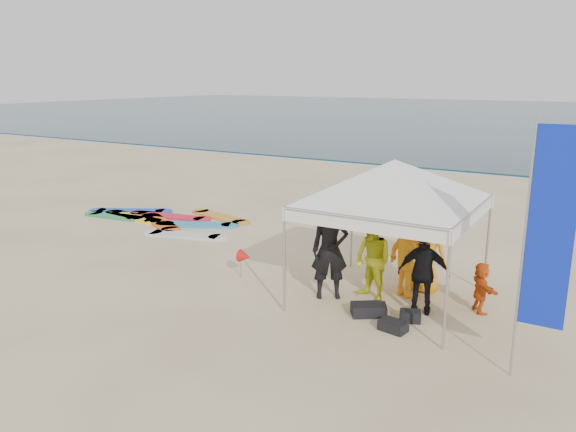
{
  "coord_description": "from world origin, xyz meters",
  "views": [
    {
      "loc": [
        6.19,
        -7.94,
        4.25
      ],
      "look_at": [
        -0.09,
        2.6,
        1.2
      ],
      "focal_mm": 35.0,
      "sensor_mm": 36.0,
      "label": 1
    }
  ],
  "objects_px": {
    "person_seated": "(481,288)",
    "feather_flag": "(548,232)",
    "person_yellow": "(373,260)",
    "person_orange_a": "(409,255)",
    "surfboard_spread": "(164,220)",
    "person_black_a": "(330,250)",
    "person_orange_b": "(426,251)",
    "person_black_b": "(424,273)",
    "marker_pennant": "(245,257)",
    "canopy_tent": "(395,160)"
  },
  "relations": [
    {
      "from": "person_yellow",
      "to": "person_orange_a",
      "type": "height_order",
      "value": "person_orange_a"
    },
    {
      "from": "person_black_a",
      "to": "surfboard_spread",
      "type": "bearing_deg",
      "value": 125.11
    },
    {
      "from": "person_yellow",
      "to": "feather_flag",
      "type": "height_order",
      "value": "feather_flag"
    },
    {
      "from": "person_seated",
      "to": "canopy_tent",
      "type": "relative_size",
      "value": 0.23
    },
    {
      "from": "person_black_a",
      "to": "feather_flag",
      "type": "xyz_separation_m",
      "value": [
        3.92,
        -1.34,
        1.24
      ]
    },
    {
      "from": "person_yellow",
      "to": "person_seated",
      "type": "xyz_separation_m",
      "value": [
        1.96,
        0.46,
        -0.34
      ]
    },
    {
      "from": "person_orange_b",
      "to": "marker_pennant",
      "type": "relative_size",
      "value": 2.71
    },
    {
      "from": "person_orange_a",
      "to": "surfboard_spread",
      "type": "xyz_separation_m",
      "value": [
        -8.36,
        2.05,
        -0.82
      ]
    },
    {
      "from": "feather_flag",
      "to": "person_yellow",
      "type": "bearing_deg",
      "value": 152.35
    },
    {
      "from": "person_black_a",
      "to": "person_orange_b",
      "type": "distance_m",
      "value": 1.97
    },
    {
      "from": "canopy_tent",
      "to": "person_orange_a",
      "type": "bearing_deg",
      "value": 59.99
    },
    {
      "from": "marker_pennant",
      "to": "surfboard_spread",
      "type": "bearing_deg",
      "value": 150.25
    },
    {
      "from": "person_orange_a",
      "to": "marker_pennant",
      "type": "height_order",
      "value": "person_orange_a"
    },
    {
      "from": "surfboard_spread",
      "to": "person_orange_b",
      "type": "bearing_deg",
      "value": -10.87
    },
    {
      "from": "person_yellow",
      "to": "canopy_tent",
      "type": "distance_m",
      "value": 1.97
    },
    {
      "from": "person_yellow",
      "to": "person_seated",
      "type": "height_order",
      "value": "person_yellow"
    },
    {
      "from": "person_black_b",
      "to": "marker_pennant",
      "type": "xyz_separation_m",
      "value": [
        -3.86,
        -0.14,
        -0.3
      ]
    },
    {
      "from": "person_yellow",
      "to": "person_orange_a",
      "type": "bearing_deg",
      "value": 68.46
    },
    {
      "from": "person_yellow",
      "to": "person_black_b",
      "type": "xyz_separation_m",
      "value": [
        1.05,
        -0.15,
        -0.03
      ]
    },
    {
      "from": "person_orange_a",
      "to": "marker_pennant",
      "type": "bearing_deg",
      "value": 44.17
    },
    {
      "from": "person_seated",
      "to": "feather_flag",
      "type": "relative_size",
      "value": 0.26
    },
    {
      "from": "person_black_b",
      "to": "person_yellow",
      "type": "bearing_deg",
      "value": -24.08
    },
    {
      "from": "person_orange_a",
      "to": "feather_flag",
      "type": "distance_m",
      "value": 3.67
    },
    {
      "from": "surfboard_spread",
      "to": "person_yellow",
      "type": "bearing_deg",
      "value": -18.22
    },
    {
      "from": "person_black_b",
      "to": "canopy_tent",
      "type": "bearing_deg",
      "value": -36.75
    },
    {
      "from": "person_yellow",
      "to": "person_black_b",
      "type": "bearing_deg",
      "value": 15.28
    },
    {
      "from": "person_black_a",
      "to": "person_orange_b",
      "type": "xyz_separation_m",
      "value": [
        1.52,
        1.24,
        -0.12
      ]
    },
    {
      "from": "person_orange_a",
      "to": "person_black_b",
      "type": "bearing_deg",
      "value": 157.6
    },
    {
      "from": "person_black_b",
      "to": "surfboard_spread",
      "type": "distance_m",
      "value": 9.33
    },
    {
      "from": "person_black_b",
      "to": "surfboard_spread",
      "type": "relative_size",
      "value": 0.29
    },
    {
      "from": "person_seated",
      "to": "feather_flag",
      "type": "height_order",
      "value": "feather_flag"
    },
    {
      "from": "person_seated",
      "to": "feather_flag",
      "type": "bearing_deg",
      "value": 174.75
    },
    {
      "from": "person_black_a",
      "to": "feather_flag",
      "type": "relative_size",
      "value": 0.52
    },
    {
      "from": "person_orange_b",
      "to": "feather_flag",
      "type": "distance_m",
      "value": 3.78
    },
    {
      "from": "person_black_b",
      "to": "surfboard_spread",
      "type": "height_order",
      "value": "person_black_b"
    },
    {
      "from": "person_yellow",
      "to": "person_orange_a",
      "type": "xyz_separation_m",
      "value": [
        0.53,
        0.53,
        0.03
      ]
    },
    {
      "from": "person_black_a",
      "to": "person_yellow",
      "type": "xyz_separation_m",
      "value": [
        0.77,
        0.31,
        -0.16
      ]
    },
    {
      "from": "person_orange_b",
      "to": "canopy_tent",
      "type": "bearing_deg",
      "value": 67.46
    },
    {
      "from": "person_black_a",
      "to": "person_orange_b",
      "type": "bearing_deg",
      "value": 6.58
    },
    {
      "from": "person_orange_b",
      "to": "surfboard_spread",
      "type": "distance_m",
      "value": 8.78
    },
    {
      "from": "person_orange_b",
      "to": "person_seated",
      "type": "relative_size",
      "value": 1.8
    },
    {
      "from": "person_yellow",
      "to": "canopy_tent",
      "type": "xyz_separation_m",
      "value": [
        0.3,
        0.13,
        1.94
      ]
    },
    {
      "from": "person_black_b",
      "to": "feather_flag",
      "type": "distance_m",
      "value": 2.95
    },
    {
      "from": "person_seated",
      "to": "surfboard_spread",
      "type": "xyz_separation_m",
      "value": [
        -9.79,
        2.11,
        -0.45
      ]
    },
    {
      "from": "person_black_b",
      "to": "person_seated",
      "type": "height_order",
      "value": "person_black_b"
    },
    {
      "from": "person_yellow",
      "to": "person_black_b",
      "type": "distance_m",
      "value": 1.07
    },
    {
      "from": "person_seated",
      "to": "surfboard_spread",
      "type": "relative_size",
      "value": 0.18
    },
    {
      "from": "surfboard_spread",
      "to": "person_seated",
      "type": "bearing_deg",
      "value": -12.18
    },
    {
      "from": "feather_flag",
      "to": "marker_pennant",
      "type": "bearing_deg",
      "value": 167.17
    },
    {
      "from": "marker_pennant",
      "to": "person_black_b",
      "type": "bearing_deg",
      "value": 2.08
    }
  ]
}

